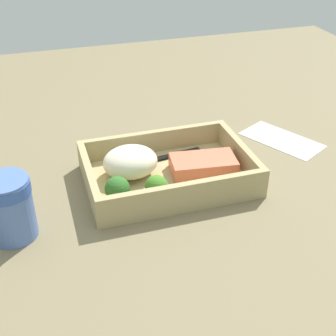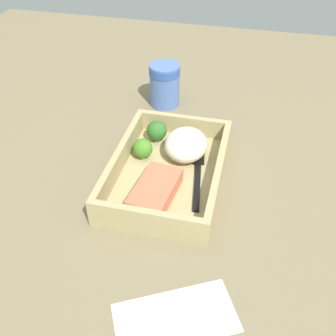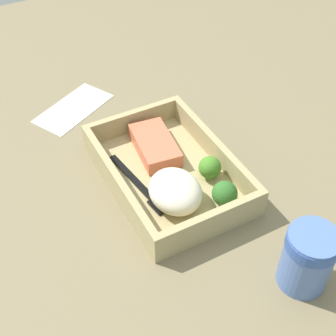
{
  "view_description": "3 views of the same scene",
  "coord_description": "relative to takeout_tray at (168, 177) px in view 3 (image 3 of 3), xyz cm",
  "views": [
    {
      "loc": [
        20.49,
        65.45,
        45.82
      ],
      "look_at": [
        0.0,
        0.0,
        2.7
      ],
      "focal_mm": 50.0,
      "sensor_mm": 36.0,
      "label": 1
    },
    {
      "loc": [
        -53.06,
        -12.71,
        48.17
      ],
      "look_at": [
        0.0,
        0.0,
        2.7
      ],
      "focal_mm": 42.0,
      "sensor_mm": 36.0,
      "label": 2
    },
    {
      "loc": [
        49.28,
        -26.43,
        57.12
      ],
      "look_at": [
        0.0,
        0.0,
        2.7
      ],
      "focal_mm": 50.0,
      "sensor_mm": 36.0,
      "label": 3
    }
  ],
  "objects": [
    {
      "name": "salmon_fillet",
      "position": [
        -6.26,
        0.73,
        1.98
      ],
      "size": [
        11.98,
        7.57,
        2.75
      ],
      "primitive_type": "cube",
      "rotation": [
        0.0,
        0.0,
        -0.13
      ],
      "color": "#E06A4A",
      "rests_on": "takeout_tray"
    },
    {
      "name": "mashed_potatoes",
      "position": [
        6.17,
        -2.03,
        3.28
      ],
      "size": [
        9.5,
        8.06,
        5.37
      ],
      "primitive_type": "ellipsoid",
      "color": "#EEE1C5",
      "rests_on": "takeout_tray"
    },
    {
      "name": "broccoli_floret_2",
      "position": [
        9.92,
        4.71,
        2.82
      ],
      "size": [
        4.07,
        4.07,
        4.32
      ],
      "color": "#749A5B",
      "rests_on": "takeout_tray"
    },
    {
      "name": "ground_plane",
      "position": [
        0.0,
        0.0,
        -1.6
      ],
      "size": [
        160.0,
        160.0,
        2.0
      ],
      "primitive_type": "cube",
      "color": "#77694C"
    },
    {
      "name": "paper_cup",
      "position": [
        26.18,
        7.07,
        4.95
      ],
      "size": [
        7.04,
        7.04,
        9.92
      ],
      "color": "#5070B6",
      "rests_on": "ground_plane"
    },
    {
      "name": "tray_rim",
      "position": [
        0.0,
        0.0,
        2.65
      ],
      "size": [
        28.47,
        19.44,
        4.1
      ],
      "color": "tan",
      "rests_on": "takeout_tray"
    },
    {
      "name": "fork",
      "position": [
        0.59,
        -5.4,
        0.82
      ],
      "size": [
        15.88,
        3.85,
        0.44
      ],
      "color": "black",
      "rests_on": "takeout_tray"
    },
    {
      "name": "broccoli_floret_1",
      "position": [
        3.76,
        5.83,
        2.73
      ],
      "size": [
        3.8,
        3.8,
        4.1
      ],
      "color": "#7BA558",
      "rests_on": "takeout_tray"
    },
    {
      "name": "receipt_slip",
      "position": [
        -26.59,
        -7.37,
        -0.48
      ],
      "size": [
        14.59,
        17.86,
        0.24
      ],
      "primitive_type": "cube",
      "rotation": [
        0.0,
        0.0,
        0.49
      ],
      "color": "white",
      "rests_on": "ground_plane"
    },
    {
      "name": "takeout_tray",
      "position": [
        0.0,
        0.0,
        0.0
      ],
      "size": [
        28.47,
        19.44,
        1.2
      ],
      "primitive_type": "cube",
      "color": "tan",
      "rests_on": "ground_plane"
    }
  ]
}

